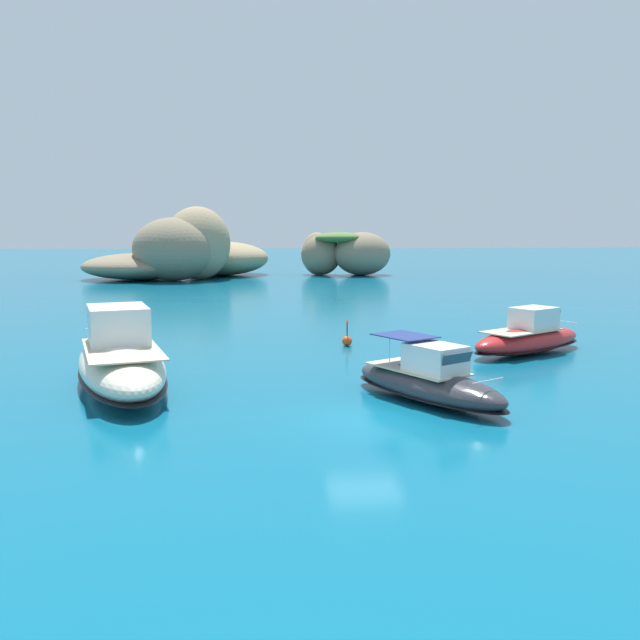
{
  "coord_description": "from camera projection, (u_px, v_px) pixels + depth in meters",
  "views": [
    {
      "loc": [
        -3.49,
        -21.73,
        6.44
      ],
      "look_at": [
        -0.1,
        15.65,
        1.3
      ],
      "focal_mm": 37.58,
      "sensor_mm": 36.0,
      "label": 1
    }
  ],
  "objects": [
    {
      "name": "channel_buoy",
      "position": [
        347.0,
        340.0,
        36.95
      ],
      "size": [
        0.56,
        0.56,
        1.48
      ],
      "color": "#E54C19",
      "rests_on": "ground"
    },
    {
      "name": "motorboat_red",
      "position": [
        529.0,
        338.0,
        34.75
      ],
      "size": [
        8.14,
        6.29,
        2.38
      ],
      "color": "red",
      "rests_on": "ground"
    },
    {
      "name": "motorboat_cream",
      "position": [
        121.0,
        360.0,
        27.34
      ],
      "size": [
        6.35,
        11.62,
        3.27
      ],
      "color": "beige",
      "rests_on": "ground"
    },
    {
      "name": "islet_small",
      "position": [
        345.0,
        253.0,
        93.09
      ],
      "size": [
        15.0,
        11.15,
        5.97
      ],
      "color": "#84755B",
      "rests_on": "ground"
    },
    {
      "name": "motorboat_charcoal",
      "position": [
        428.0,
        382.0,
        25.01
      ],
      "size": [
        5.72,
        7.61,
        2.35
      ],
      "color": "#2D2D33",
      "rests_on": "ground"
    },
    {
      "name": "ground_plane",
      "position": [
        365.0,
        420.0,
        22.63
      ],
      "size": [
        400.0,
        400.0,
        0.0
      ],
      "primitive_type": "plane",
      "color": "#0C5B7A"
    },
    {
      "name": "islet_large",
      "position": [
        186.0,
        254.0,
        86.68
      ],
      "size": [
        26.4,
        25.64,
        9.23
      ],
      "color": "#9E8966",
      "rests_on": "ground"
    }
  ]
}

